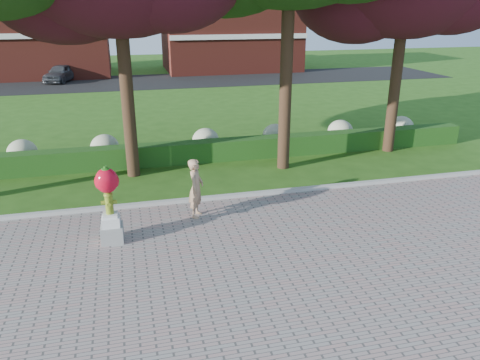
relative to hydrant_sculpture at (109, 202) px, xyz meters
The scene contains 11 objects.
ground 3.07m from the hydrant_sculpture, 18.76° to the right, with size 100.00×100.00×0.00m, color #285214.
walkway 5.72m from the hydrant_sculpture, 61.17° to the right, with size 40.00×14.00×0.04m, color gray.
curb 3.57m from the hydrant_sculpture, 37.52° to the left, with size 40.00×0.18×0.15m, color #ADADA5.
lawn_hedge 6.70m from the hydrant_sculpture, 65.99° to the left, with size 24.00×0.70×0.80m, color #194C15.
hydrangea_row 7.82m from the hydrant_sculpture, 65.14° to the left, with size 20.10×1.10×0.99m.
street 27.24m from the hydrant_sculpture, 84.29° to the left, with size 50.00×8.00×0.02m, color black.
building_left 33.96m from the hydrant_sculpture, 102.43° to the left, with size 14.00×8.00×7.00m, color maroon.
building_right 34.83m from the hydrant_sculpture, 72.06° to the left, with size 12.00×8.00×6.40m, color maroon.
hydrant_sculpture is the anchor object (origin of this frame).
woman 2.56m from the hydrant_sculpture, 22.94° to the left, with size 0.63×0.41×1.72m, color tan.
parked_car 28.97m from the hydrant_sculpture, 98.05° to the left, with size 1.60×3.97×1.35m, color #45494E.
Camera 1 is at (-2.14, -10.31, 5.77)m, focal length 35.00 mm.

